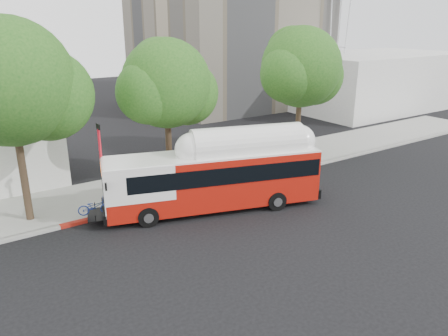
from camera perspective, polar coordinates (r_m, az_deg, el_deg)
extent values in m
plane|color=black|center=(22.20, 2.49, -6.45)|extent=(120.00, 120.00, 0.00)
cube|color=gray|center=(27.26, -5.63, -1.46)|extent=(60.00, 5.00, 0.15)
cube|color=gray|center=(25.15, -2.78, -3.16)|extent=(60.00, 0.30, 0.15)
cube|color=maroon|center=(23.86, -8.97, -4.61)|extent=(10.00, 0.32, 0.16)
cylinder|color=#2D2116|center=(22.74, -24.91, 0.59)|extent=(0.36, 0.36, 6.08)
sphere|color=#1B4F16|center=(21.98, -26.27, 10.05)|extent=(5.80, 5.80, 5.80)
sphere|color=#1B4F16|center=(22.55, -22.05, 8.81)|extent=(4.35, 4.35, 4.35)
cylinder|color=#2D2116|center=(25.60, -7.24, 3.35)|extent=(0.36, 0.36, 5.44)
sphere|color=#1B4F16|center=(24.93, -7.57, 10.91)|extent=(5.00, 5.00, 5.00)
sphere|color=#1B4F16|center=(25.84, -4.94, 9.74)|extent=(3.75, 3.75, 3.75)
cylinder|color=#2D2116|center=(31.06, 9.66, 6.26)|extent=(0.36, 0.36, 5.76)
sphere|color=#1B4F16|center=(30.51, 10.03, 12.87)|extent=(5.40, 5.40, 5.40)
sphere|color=#1B4F16|center=(31.76, 11.69, 11.68)|extent=(4.05, 4.05, 4.05)
cube|color=silver|center=(53.27, 18.84, 10.78)|extent=(20.00, 12.00, 6.00)
cube|color=#A6150B|center=(22.53, -1.38, -1.51)|extent=(11.19, 5.48, 2.65)
cube|color=black|center=(22.47, -0.27, -0.08)|extent=(10.16, 5.22, 0.87)
cube|color=white|center=(22.10, -1.41, 1.80)|extent=(11.17, 5.41, 0.09)
cube|color=white|center=(22.57, 3.07, 2.77)|extent=(6.13, 3.46, 0.50)
cube|color=black|center=(22.27, -16.45, -5.88)|extent=(1.18, 1.79, 0.05)
imported|color=navy|center=(22.09, -16.56, -4.84)|extent=(0.98, 1.66, 0.83)
cylinder|color=red|center=(22.60, -15.60, -0.58)|extent=(0.13, 0.13, 4.47)
cube|color=black|center=(21.97, -16.13, 5.21)|extent=(0.06, 0.45, 0.28)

